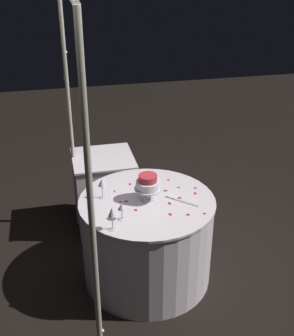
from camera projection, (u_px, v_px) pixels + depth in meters
ground_plane at (147, 275)px, 3.85m from camera, size 12.00×12.00×0.00m
decorative_arch at (75, 117)px, 3.05m from camera, size 1.97×0.06×2.41m
main_table at (147, 239)px, 3.67m from camera, size 1.12×1.12×0.78m
side_table at (105, 191)px, 4.40m from camera, size 0.60×0.60×0.78m
tiered_cake at (148, 184)px, 3.43m from camera, size 0.22×0.22×0.22m
wine_glass_0 at (122, 208)px, 3.20m from camera, size 0.06×0.06×0.14m
wine_glass_1 at (112, 213)px, 3.07m from camera, size 0.06×0.06×0.18m
wine_glass_2 at (102, 183)px, 3.47m from camera, size 0.07×0.07×0.17m
cake_knife at (180, 200)px, 3.48m from camera, size 0.22×0.23×0.01m
rose_petal_0 at (152, 184)px, 3.73m from camera, size 0.04×0.03×0.00m
rose_petal_1 at (204, 213)px, 3.31m from camera, size 0.02×0.03×0.00m
rose_petal_2 at (126, 201)px, 3.47m from camera, size 0.04×0.04×0.00m
rose_petal_3 at (170, 214)px, 3.30m from camera, size 0.04×0.03×0.00m
rose_petal_4 at (158, 186)px, 3.70m from camera, size 0.04×0.04×0.00m
rose_petal_5 at (130, 184)px, 3.73m from camera, size 0.03×0.03×0.00m
rose_petal_6 at (195, 188)px, 3.67m from camera, size 0.04×0.03×0.00m
rose_petal_7 at (180, 198)px, 3.52m from camera, size 0.03×0.04×0.00m
rose_petal_8 at (168, 180)px, 3.80m from camera, size 0.04×0.03×0.00m
rose_petal_9 at (166, 191)px, 3.62m from camera, size 0.03×0.04×0.00m
rose_petal_10 at (170, 203)px, 3.44m from camera, size 0.04×0.03×0.00m
rose_petal_11 at (92, 211)px, 3.34m from camera, size 0.04×0.05×0.00m
rose_petal_12 at (179, 187)px, 3.67m from camera, size 0.03×0.03×0.00m
rose_petal_13 at (115, 191)px, 3.62m from camera, size 0.03×0.02×0.00m
rose_petal_14 at (121, 202)px, 3.46m from camera, size 0.03×0.03×0.00m
rose_petal_15 at (188, 215)px, 3.30m from camera, size 0.04×0.04×0.00m
rose_petal_16 at (195, 193)px, 3.59m from camera, size 0.04×0.03×0.00m
rose_petal_17 at (136, 210)px, 3.36m from camera, size 0.04×0.04×0.00m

